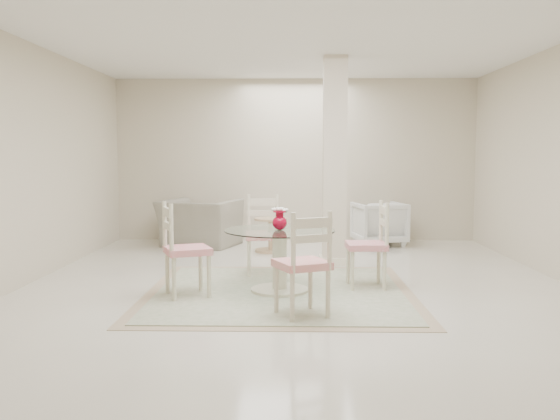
{
  "coord_description": "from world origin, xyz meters",
  "views": [
    {
      "loc": [
        -0.05,
        -6.47,
        1.44
      ],
      "look_at": [
        -0.18,
        -0.17,
        0.85
      ],
      "focal_mm": 38.0,
      "sensor_mm": 36.0,
      "label": 1
    }
  ],
  "objects_px": {
    "dining_chair_west": "(181,243)",
    "dining_chair_north": "(263,228)",
    "recliner_taupe": "(200,223)",
    "dining_table": "(280,261)",
    "armchair_white": "(379,223)",
    "column": "(335,162)",
    "dining_chair_east": "(372,238)",
    "side_table": "(271,236)",
    "red_vase": "(280,219)",
    "dining_chair_south": "(305,256)"
  },
  "relations": [
    {
      "from": "dining_chair_east",
      "to": "recliner_taupe",
      "type": "bearing_deg",
      "value": -143.92
    },
    {
      "from": "red_vase",
      "to": "armchair_white",
      "type": "xyz_separation_m",
      "value": [
        1.52,
        3.32,
        -0.43
      ]
    },
    {
      "from": "red_vase",
      "to": "dining_chair_north",
      "type": "relative_size",
      "value": 0.22
    },
    {
      "from": "dining_chair_west",
      "to": "recliner_taupe",
      "type": "height_order",
      "value": "dining_chair_west"
    },
    {
      "from": "dining_chair_west",
      "to": "dining_chair_east",
      "type": "bearing_deg",
      "value": -99.47
    },
    {
      "from": "dining_chair_east",
      "to": "armchair_white",
      "type": "bearing_deg",
      "value": 168.23
    },
    {
      "from": "column",
      "to": "dining_chair_east",
      "type": "bearing_deg",
      "value": -78.0
    },
    {
      "from": "dining_chair_north",
      "to": "recliner_taupe",
      "type": "xyz_separation_m",
      "value": [
        -1.1,
        2.17,
        -0.19
      ]
    },
    {
      "from": "red_vase",
      "to": "dining_chair_west",
      "type": "relative_size",
      "value": 0.22
    },
    {
      "from": "column",
      "to": "armchair_white",
      "type": "relative_size",
      "value": 3.53
    },
    {
      "from": "recliner_taupe",
      "to": "side_table",
      "type": "distance_m",
      "value": 1.27
    },
    {
      "from": "dining_chair_east",
      "to": "dining_chair_south",
      "type": "relative_size",
      "value": 0.98
    },
    {
      "from": "red_vase",
      "to": "dining_chair_west",
      "type": "distance_m",
      "value": 1.04
    },
    {
      "from": "recliner_taupe",
      "to": "column",
      "type": "bearing_deg",
      "value": 161.21
    },
    {
      "from": "side_table",
      "to": "dining_chair_east",
      "type": "bearing_deg",
      "value": -63.79
    },
    {
      "from": "dining_table",
      "to": "red_vase",
      "type": "height_order",
      "value": "red_vase"
    },
    {
      "from": "dining_chair_south",
      "to": "recliner_taupe",
      "type": "distance_m",
      "value": 4.44
    },
    {
      "from": "dining_chair_north",
      "to": "side_table",
      "type": "bearing_deg",
      "value": 84.22
    },
    {
      "from": "dining_chair_east",
      "to": "dining_chair_west",
      "type": "distance_m",
      "value": 2.03
    },
    {
      "from": "dining_chair_west",
      "to": "armchair_white",
      "type": "xyz_separation_m",
      "value": [
        2.51,
        3.57,
        -0.21
      ]
    },
    {
      "from": "red_vase",
      "to": "recliner_taupe",
      "type": "relative_size",
      "value": 0.21
    },
    {
      "from": "side_table",
      "to": "armchair_white",
      "type": "bearing_deg",
      "value": 22.47
    },
    {
      "from": "dining_table",
      "to": "armchair_white",
      "type": "relative_size",
      "value": 1.5
    },
    {
      "from": "recliner_taupe",
      "to": "side_table",
      "type": "height_order",
      "value": "recliner_taupe"
    },
    {
      "from": "dining_table",
      "to": "dining_chair_east",
      "type": "distance_m",
      "value": 1.04
    },
    {
      "from": "dining_table",
      "to": "red_vase",
      "type": "xyz_separation_m",
      "value": [
        0.0,
        0.0,
        0.44
      ]
    },
    {
      "from": "recliner_taupe",
      "to": "dining_table",
      "type": "bearing_deg",
      "value": 130.49
    },
    {
      "from": "red_vase",
      "to": "dining_chair_south",
      "type": "xyz_separation_m",
      "value": [
        0.24,
        -0.99,
        -0.22
      ]
    },
    {
      "from": "dining_chair_west",
      "to": "recliner_taupe",
      "type": "relative_size",
      "value": 0.95
    },
    {
      "from": "dining_chair_west",
      "to": "dining_chair_north",
      "type": "bearing_deg",
      "value": -54.41
    },
    {
      "from": "dining_table",
      "to": "dining_chair_south",
      "type": "height_order",
      "value": "dining_chair_south"
    },
    {
      "from": "dining_chair_north",
      "to": "dining_chair_west",
      "type": "distance_m",
      "value": 1.45
    },
    {
      "from": "dining_chair_west",
      "to": "side_table",
      "type": "height_order",
      "value": "dining_chair_west"
    },
    {
      "from": "column",
      "to": "dining_chair_south",
      "type": "bearing_deg",
      "value": -99.35
    },
    {
      "from": "recliner_taupe",
      "to": "dining_chair_west",
      "type": "bearing_deg",
      "value": 113.38
    },
    {
      "from": "recliner_taupe",
      "to": "armchair_white",
      "type": "relative_size",
      "value": 1.47
    },
    {
      "from": "column",
      "to": "red_vase",
      "type": "xyz_separation_m",
      "value": [
        -0.68,
        -1.67,
        -0.58
      ]
    },
    {
      "from": "dining_table",
      "to": "armchair_white",
      "type": "xyz_separation_m",
      "value": [
        1.52,
        3.33,
        0.01
      ]
    },
    {
      "from": "dining_chair_north",
      "to": "dining_chair_west",
      "type": "relative_size",
      "value": 0.99
    },
    {
      "from": "dining_table",
      "to": "dining_chair_north",
      "type": "height_order",
      "value": "dining_chair_north"
    },
    {
      "from": "dining_chair_east",
      "to": "dining_chair_south",
      "type": "bearing_deg",
      "value": -33.96
    },
    {
      "from": "dining_table",
      "to": "side_table",
      "type": "height_order",
      "value": "dining_table"
    },
    {
      "from": "dining_table",
      "to": "dining_chair_west",
      "type": "height_order",
      "value": "dining_chair_west"
    },
    {
      "from": "armchair_white",
      "to": "side_table",
      "type": "height_order",
      "value": "armchair_white"
    },
    {
      "from": "recliner_taupe",
      "to": "side_table",
      "type": "xyz_separation_m",
      "value": [
        1.14,
        -0.54,
        -0.13
      ]
    },
    {
      "from": "red_vase",
      "to": "dining_chair_east",
      "type": "distance_m",
      "value": 1.04
    },
    {
      "from": "dining_table",
      "to": "side_table",
      "type": "bearing_deg",
      "value": 94.14
    },
    {
      "from": "dining_chair_north",
      "to": "dining_chair_west",
      "type": "height_order",
      "value": "dining_chair_west"
    },
    {
      "from": "red_vase",
      "to": "dining_chair_west",
      "type": "bearing_deg",
      "value": -166.08
    },
    {
      "from": "column",
      "to": "dining_chair_east",
      "type": "height_order",
      "value": "column"
    }
  ]
}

